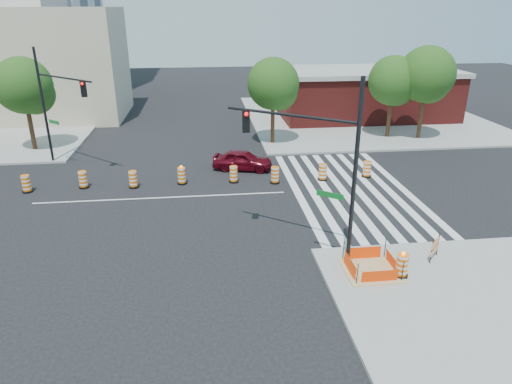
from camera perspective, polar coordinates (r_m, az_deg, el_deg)
ground at (r=26.31m, az=-11.72°, el=-0.70°), size 120.00×120.00×0.00m
sidewalk_ne at (r=46.02m, az=13.28°, el=9.11°), size 22.00×22.00×0.15m
crosswalk_east at (r=27.50m, az=11.60°, el=0.34°), size 6.75×13.50×0.01m
lane_centerline at (r=26.30m, az=-11.73°, el=-0.69°), size 14.00×0.12×0.01m
excavation_pit at (r=19.19m, az=14.18°, el=-9.28°), size 2.20×2.20×0.90m
brick_storefront at (r=45.59m, az=13.53°, el=11.85°), size 16.50×8.50×4.60m
beige_midrise at (r=48.68m, az=-24.85°, el=14.30°), size 14.00×10.00×10.00m
red_coupe at (r=30.06m, az=-1.70°, el=4.03°), size 4.15×2.49×1.32m
signal_pole_se at (r=18.20m, az=7.65°, el=4.87°), size 4.72×3.50×7.60m
signal_pole_nw at (r=32.23m, az=-23.80°, el=10.71°), size 4.25×3.99×7.53m
pit_drum at (r=18.93m, az=17.75°, el=-8.83°), size 0.56×0.56×1.10m
barricade at (r=20.54m, az=21.48°, el=-6.35°), size 0.68×0.68×1.08m
tree_north_b at (r=37.13m, az=-26.94°, el=11.44°), size 4.02×4.02×6.84m
tree_north_c at (r=35.07m, az=2.22°, el=13.01°), size 3.89×3.89×6.62m
tree_north_d at (r=38.35m, az=16.78°, el=12.87°), size 3.87×3.87×6.58m
tree_north_e at (r=38.60m, az=20.54°, el=13.25°), size 4.32×4.32×7.34m
median_drum_1 at (r=29.55m, az=-26.77°, el=0.87°), size 0.60×0.60×1.02m
median_drum_2 at (r=28.90m, az=-20.80°, el=1.40°), size 0.60×0.60×1.02m
median_drum_3 at (r=28.03m, az=-15.09°, el=1.48°), size 0.60×0.60×1.02m
median_drum_4 at (r=28.00m, az=-9.27°, el=1.97°), size 0.60×0.60×1.18m
median_drum_5 at (r=27.93m, az=-2.81°, el=2.18°), size 0.60×0.60×1.02m
median_drum_6 at (r=27.78m, az=2.39°, el=2.07°), size 0.60×0.60×1.02m
median_drum_7 at (r=28.55m, az=8.33°, el=2.41°), size 0.60×0.60×1.02m
median_drum_8 at (r=29.63m, az=13.69°, el=2.74°), size 0.60×0.60×1.02m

